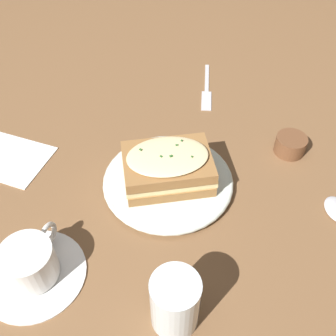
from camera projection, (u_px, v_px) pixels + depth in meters
name	position (u px, v px, depth m)	size (l,w,h in m)	color
ground_plane	(161.00, 192.00, 0.70)	(2.40, 2.40, 0.00)	brown
dinner_plate	(168.00, 181.00, 0.71)	(0.23, 0.23, 0.02)	silver
sandwich	(167.00, 167.00, 0.68)	(0.19, 0.18, 0.06)	olive
teacup_with_saucer	(31.00, 265.00, 0.57)	(0.15, 0.15, 0.06)	white
water_glass	(175.00, 302.00, 0.51)	(0.07, 0.07, 0.10)	silver
fork	(207.00, 92.00, 0.90)	(0.11, 0.16, 0.00)	silver
napkin	(11.00, 158.00, 0.76)	(0.14, 0.12, 0.00)	white
condiment_pot	(290.00, 145.00, 0.76)	(0.06, 0.06, 0.04)	brown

